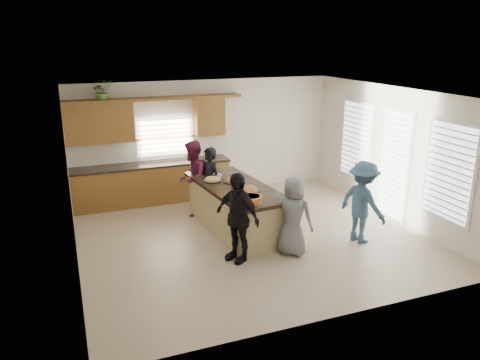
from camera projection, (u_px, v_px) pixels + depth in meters
name	position (u px, v px, depth m)	size (l,w,h in m)	color
floor	(251.00, 236.00, 9.23)	(6.50, 6.50, 0.00)	tan
room_shell	(252.00, 142.00, 8.68)	(6.52, 6.02, 2.81)	silver
back_cabinetry	(149.00, 165.00, 10.91)	(4.08, 0.66, 2.46)	brown
right_wall_glazing	(396.00, 158.00, 9.82)	(0.06, 4.00, 2.25)	white
island	(236.00, 209.00, 9.42)	(1.43, 2.81, 0.95)	tan
platter_front	(249.00, 190.00, 8.90)	(0.42, 0.42, 0.17)	black
platter_mid	(234.00, 181.00, 9.47)	(0.43, 0.43, 0.17)	black
platter_back	(213.00, 180.00, 9.52)	(0.36, 0.36, 0.15)	black
salad_bowl	(251.00, 199.00, 8.28)	(0.41, 0.41, 0.13)	orange
clear_cup	(277.00, 194.00, 8.58)	(0.09, 0.09, 0.10)	white
plate_stack	(217.00, 175.00, 9.86)	(0.19, 0.19, 0.05)	#C08ECE
flower_vase	(212.00, 161.00, 10.14)	(0.14, 0.14, 0.44)	silver
potted_plant	(102.00, 91.00, 10.17)	(0.43, 0.37, 0.48)	#3C742E
woman_left_back	(210.00, 183.00, 10.04)	(0.56, 0.37, 1.54)	black
woman_left_mid	(193.00, 178.00, 10.17)	(0.80, 0.63, 1.65)	maroon
woman_left_front	(237.00, 217.00, 8.05)	(0.94, 0.39, 1.60)	black
woman_right_back	(363.00, 202.00, 8.79)	(1.03, 0.59, 1.59)	#31506C
woman_right_front	(293.00, 216.00, 8.30)	(0.71, 0.46, 1.46)	slate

